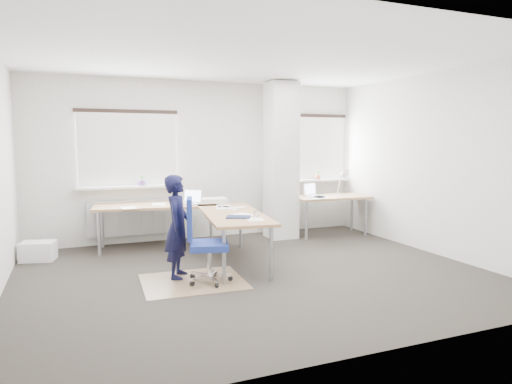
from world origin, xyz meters
name	(u,v)px	position (x,y,z in m)	size (l,w,h in m)	color
ground	(254,273)	(0.00, 0.00, 0.00)	(6.00, 6.00, 0.00)	black
room_shell	(254,141)	(0.18, 0.45, 1.75)	(6.04, 5.04, 2.82)	#B8B3A8
floor_mat	(193,281)	(-0.84, -0.05, 0.00)	(1.25, 1.05, 0.01)	olive
white_crate	(38,251)	(-2.70, 1.81, 0.14)	(0.46, 0.32, 0.28)	white
desk_main	(196,211)	(-0.46, 1.24, 0.69)	(2.40, 2.90, 0.96)	#8C603C
desk_side	(330,198)	(2.26, 1.81, 0.69)	(1.44, 0.79, 1.22)	#8C603C
task_chair	(206,259)	(-0.70, -0.12, 0.29)	(0.59, 0.58, 1.06)	navy
person	(178,227)	(-0.97, 0.21, 0.66)	(0.48, 0.32, 1.32)	black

